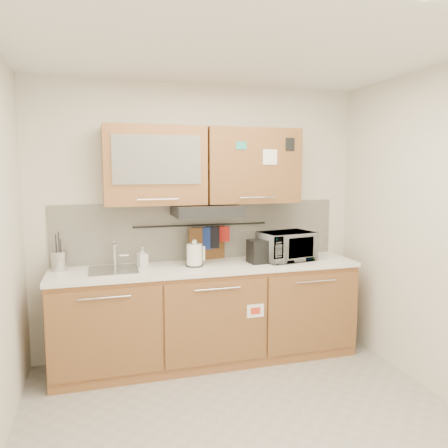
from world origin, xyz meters
TOP-DOWN VIEW (x-y plane):
  - floor at (0.00, 0.00)m, footprint 3.20×3.20m
  - ceiling at (0.00, 0.00)m, footprint 3.20×3.20m
  - wall_back at (0.00, 1.50)m, footprint 3.20×0.00m
  - base_cabinet at (0.00, 1.19)m, footprint 2.80×0.64m
  - countertop at (0.00, 1.19)m, footprint 2.82×0.62m
  - backsplash at (0.00, 1.49)m, footprint 2.80×0.02m
  - upper_cabinets at (-0.00, 1.32)m, footprint 1.82×0.37m
  - range_hood at (0.00, 1.25)m, footprint 0.60×0.46m
  - sink at (-0.85, 1.21)m, footprint 0.42×0.40m
  - utensil_rail at (0.00, 1.45)m, footprint 1.30×0.02m
  - utensil_crock at (-1.30, 1.33)m, footprint 0.17×0.17m
  - kettle at (-0.13, 1.18)m, footprint 0.18×0.16m
  - toaster at (0.53, 1.15)m, footprint 0.30×0.20m
  - microwave at (0.78, 1.18)m, footprint 0.56×0.43m
  - soap_bottle at (-0.59, 1.29)m, footprint 0.10×0.10m
  - cutting_board at (0.05, 1.44)m, footprint 0.37×0.10m
  - oven_mitt at (0.06, 1.44)m, footprint 0.13×0.07m
  - dark_pouch at (0.11, 1.44)m, footprint 0.14×0.08m
  - pot_holder at (0.22, 1.44)m, footprint 0.12×0.07m

SIDE VIEW (x-z plane):
  - floor at x=0.00m, z-range 0.00..0.00m
  - base_cabinet at x=0.00m, z-range -0.03..0.85m
  - countertop at x=0.00m, z-range 0.88..0.92m
  - sink at x=-0.85m, z-range 0.79..1.05m
  - utensil_crock at x=-1.30m, z-range 0.84..1.18m
  - cutting_board at x=0.05m, z-range 0.78..1.24m
  - soap_bottle at x=-0.59m, z-range 0.92..1.10m
  - kettle at x=-0.13m, z-range 0.89..1.14m
  - toaster at x=0.53m, z-range 0.92..1.14m
  - microwave at x=0.78m, z-range 0.92..1.20m
  - oven_mitt at x=0.06m, z-range 1.02..1.24m
  - dark_pouch at x=0.11m, z-range 1.03..1.24m
  - pot_holder at x=0.22m, z-range 1.09..1.24m
  - backsplash at x=0.00m, z-range 0.92..1.48m
  - utensil_rail at x=0.00m, z-range 1.25..1.27m
  - wall_back at x=0.00m, z-range -0.30..2.90m
  - range_hood at x=0.00m, z-range 1.37..1.47m
  - upper_cabinets at x=0.00m, z-range 1.48..2.18m
  - ceiling at x=0.00m, z-range 2.60..2.60m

